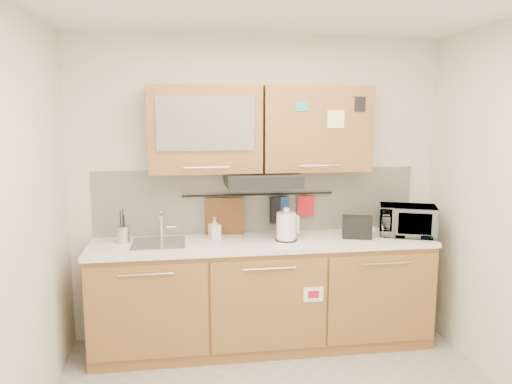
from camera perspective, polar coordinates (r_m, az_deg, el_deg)
name	(u,v)px	position (r m, az deg, el deg)	size (l,w,h in m)	color
wall_back	(258,189)	(4.36, 0.19, 0.33)	(3.20, 3.20, 0.00)	silver
wall_left	(4,239)	(3.00, -26.85, -4.80)	(3.00, 3.00, 0.00)	silver
base_cabinet	(263,299)	(4.30, 0.81, -12.17)	(2.80, 0.64, 0.88)	#A3653A
countertop	(263,243)	(4.14, 0.83, -5.80)	(2.82, 0.62, 0.04)	white
backsplash	(258,201)	(4.36, 0.21, -0.99)	(2.80, 0.02, 0.56)	silver
upper_cabinets	(260,129)	(4.13, 0.50, 7.24)	(1.82, 0.37, 0.70)	#A3653A
range_hood	(262,179)	(4.10, 0.71, 1.45)	(0.60, 0.46, 0.10)	black
sink	(159,243)	(4.11, -11.04, -5.75)	(0.42, 0.40, 0.26)	silver
utensil_rail	(258,195)	(4.32, 0.29, -0.29)	(0.02, 0.02, 1.30)	black
utensil_crock	(123,234)	(4.19, -14.94, -4.65)	(0.12, 0.12, 0.27)	silver
kettle	(286,227)	(4.11, 3.49, -4.03)	(0.21, 0.20, 0.28)	white
toaster	(357,227)	(4.28, 11.47, -3.92)	(0.27, 0.21, 0.18)	black
microwave	(407,221)	(4.47, 16.92, -3.14)	(0.46, 0.31, 0.26)	#999999
soap_bottle	(215,228)	(4.17, -4.75, -4.13)	(0.08, 0.09, 0.19)	#999999
cutting_board	(225,221)	(4.31, -3.58, -3.35)	(0.33, 0.02, 0.41)	brown
oven_mitt	(282,208)	(4.36, 2.98, -1.83)	(0.12, 0.03, 0.20)	navy
dark_pouch	(278,210)	(4.36, 2.57, -2.04)	(0.15, 0.04, 0.23)	black
pot_holder	(306,206)	(4.40, 5.70, -1.60)	(0.15, 0.02, 0.18)	red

